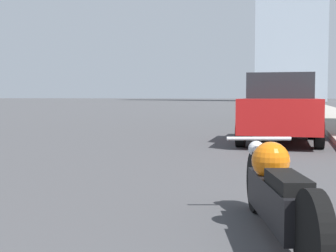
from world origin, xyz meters
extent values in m
cube|color=#9E998E|center=(5.27, 40.00, 0.07)|extent=(2.58, 240.00, 0.15)
cylinder|color=black|center=(2.68, 5.65, 0.30)|extent=(0.25, 0.61, 0.60)
cylinder|color=black|center=(3.15, 3.85, 0.30)|extent=(0.25, 0.61, 0.60)
cube|color=black|center=(2.91, 4.75, 0.32)|extent=(0.59, 1.43, 0.32)
sphere|color=orange|center=(2.84, 5.02, 0.60)|extent=(0.33, 0.33, 0.33)
cube|color=black|center=(2.99, 4.46, 0.53)|extent=(0.37, 0.68, 0.10)
sphere|color=silver|center=(2.67, 5.68, 0.63)|extent=(0.16, 0.16, 0.16)
cylinder|color=silver|center=(2.71, 5.55, 0.74)|extent=(0.61, 0.19, 0.04)
cube|color=red|center=(2.71, 12.79, 0.70)|extent=(1.86, 4.00, 0.78)
cube|color=#23282D|center=(2.71, 12.79, 1.39)|extent=(1.55, 1.93, 0.60)
cylinder|color=black|center=(1.84, 14.00, 0.31)|extent=(0.21, 0.63, 0.63)
cylinder|color=black|center=(3.53, 14.04, 0.31)|extent=(0.21, 0.63, 0.63)
cylinder|color=black|center=(1.89, 11.54, 0.31)|extent=(0.21, 0.63, 0.63)
cylinder|color=black|center=(3.58, 11.58, 0.31)|extent=(0.21, 0.63, 0.63)
cube|color=#1E6B33|center=(2.79, 23.08, 0.73)|extent=(2.14, 4.18, 0.75)
cube|color=#23282D|center=(2.79, 23.08, 1.48)|extent=(1.68, 2.07, 0.75)
cylinder|color=black|center=(2.06, 24.40, 0.36)|extent=(0.26, 0.73, 0.71)
cylinder|color=black|center=(3.75, 24.24, 0.36)|extent=(0.26, 0.73, 0.71)
cylinder|color=black|center=(1.83, 21.91, 0.36)|extent=(0.26, 0.73, 0.71)
cylinder|color=black|center=(3.52, 21.75, 0.36)|extent=(0.26, 0.73, 0.71)
camera|label=1|loc=(3.02, 0.98, 1.15)|focal=50.00mm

